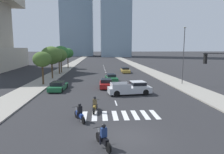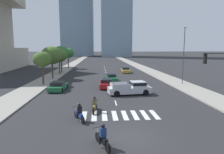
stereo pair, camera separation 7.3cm
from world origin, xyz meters
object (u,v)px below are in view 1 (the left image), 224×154
at_px(street_tree_nearest, 42,59).
at_px(street_tree_fourth, 61,53).
at_px(sedan_green_2, 111,78).
at_px(street_tree_third, 59,55).
at_px(motorcycle_trailing, 80,114).
at_px(sedan_red_1, 106,84).
at_px(motorcycle_third, 95,106).
at_px(pickup_truck, 132,88).
at_px(sedan_gold_0, 125,70).
at_px(street_tree_second, 52,55).
at_px(street_tree_fifth, 68,53).
at_px(motorcycle_lead, 103,138).
at_px(sedan_green_3, 58,86).
at_px(street_lamp_east, 184,52).

bearing_deg(street_tree_nearest, street_tree_fourth, 90.00).
bearing_deg(sedan_green_2, street_tree_third, -139.17).
distance_m(motorcycle_trailing, sedan_red_1, 13.94).
bearing_deg(motorcycle_third, street_tree_third, 24.39).
distance_m(pickup_truck, sedan_red_1, 5.58).
relative_size(pickup_truck, sedan_gold_0, 1.21).
distance_m(street_tree_second, street_tree_fifth, 20.41).
height_order(motorcycle_trailing, sedan_red_1, motorcycle_trailing).
xyz_separation_m(motorcycle_third, sedan_red_1, (1.49, 11.43, 0.04)).
bearing_deg(street_tree_fifth, street_tree_second, -90.00).
bearing_deg(street_tree_third, motorcycle_trailing, -76.32).
bearing_deg(sedan_red_1, street_tree_fourth, 29.25).
relative_size(motorcycle_lead, motorcycle_trailing, 0.97).
relative_size(street_tree_nearest, street_tree_third, 0.91).
xyz_separation_m(pickup_truck, street_tree_third, (-13.19, 21.08, 3.55)).
bearing_deg(street_tree_second, sedan_red_1, -42.86).
distance_m(motorcycle_lead, street_tree_fourth, 38.47).
bearing_deg(street_tree_fourth, street_tree_second, -90.00).
relative_size(street_tree_second, street_tree_third, 1.07).
height_order(motorcycle_trailing, street_tree_third, street_tree_third).
xyz_separation_m(sedan_red_1, street_tree_fourth, (-10.05, 18.94, 4.21)).
xyz_separation_m(motorcycle_third, street_tree_third, (-8.56, 27.90, 3.78)).
bearing_deg(motorcycle_third, sedan_green_3, 35.52).
relative_size(sedan_green_3, street_tree_fourth, 0.72).
xyz_separation_m(pickup_truck, street_tree_second, (-13.19, 13.94, 3.78)).
xyz_separation_m(pickup_truck, street_tree_fifth, (-13.19, 34.35, 3.75)).
height_order(street_tree_third, street_tree_fourth, street_tree_fourth).
bearing_deg(street_tree_fourth, street_tree_fifth, 90.00).
bearing_deg(motorcycle_third, street_tree_nearest, 38.34).
distance_m(motorcycle_lead, sedan_red_1, 18.20).
bearing_deg(motorcycle_lead, sedan_red_1, -24.65).
distance_m(motorcycle_third, street_tree_third, 29.43).
bearing_deg(street_tree_third, street_tree_nearest, -90.00).
height_order(motorcycle_third, street_tree_fourth, street_tree_fourth).
distance_m(motorcycle_third, street_tree_fourth, 31.84).
relative_size(street_lamp_east, street_tree_fourth, 1.44).
relative_size(motorcycle_trailing, sedan_gold_0, 0.44).
relative_size(sedan_gold_0, street_lamp_east, 0.51).
xyz_separation_m(motorcycle_lead, street_tree_second, (-9.15, 27.51, 4.01)).
relative_size(sedan_green_3, street_lamp_east, 0.50).
distance_m(street_tree_nearest, street_tree_fourth, 16.15).
distance_m(street_lamp_east, street_tree_fifth, 36.05).
xyz_separation_m(motorcycle_trailing, pickup_truck, (5.85, 9.06, 0.23)).
distance_m(sedan_gold_0, street_tree_fourth, 16.15).
distance_m(motorcycle_third, street_tree_fifth, 42.23).
bearing_deg(motorcycle_lead, sedan_gold_0, -31.74).
relative_size(street_tree_second, street_tree_fourth, 0.97).
distance_m(motorcycle_lead, sedan_green_3, 17.75).
height_order(motorcycle_third, street_tree_nearest, street_tree_nearest).
relative_size(street_tree_nearest, street_tree_fifth, 0.90).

